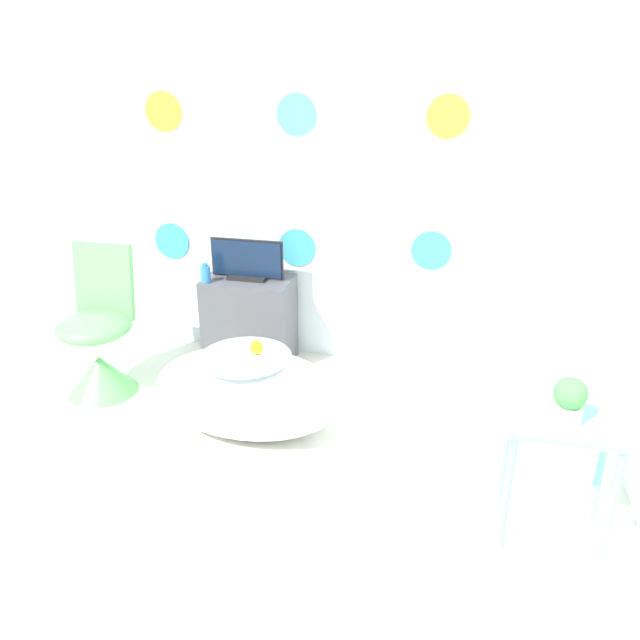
% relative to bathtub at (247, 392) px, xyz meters
% --- Properties ---
extents(ground_plane, '(12.00, 12.00, 0.00)m').
position_rel_bathtub_xyz_m(ground_plane, '(0.02, -1.03, -0.23)').
color(ground_plane, silver).
extents(wall_back_dotted, '(4.67, 0.05, 2.60)m').
position_rel_bathtub_xyz_m(wall_back_dotted, '(0.02, 1.00, 1.07)').
color(wall_back_dotted, white).
rests_on(wall_back_dotted, ground_plane).
extents(bathtub, '(1.00, 0.57, 0.45)m').
position_rel_bathtub_xyz_m(bathtub, '(0.00, 0.00, 0.00)').
color(bathtub, white).
rests_on(bathtub, ground_plane).
extents(rubber_duck, '(0.07, 0.07, 0.08)m').
position_rel_bathtub_xyz_m(rubber_duck, '(0.06, 0.01, 0.26)').
color(rubber_duck, yellow).
rests_on(rubber_duck, bathtub).
extents(chair, '(0.43, 0.43, 0.87)m').
position_rel_bathtub_xyz_m(chair, '(-0.98, 0.20, 0.05)').
color(chair, '#66C166').
rests_on(chair, ground_plane).
extents(tv_cabinet, '(0.55, 0.33, 0.57)m').
position_rel_bathtub_xyz_m(tv_cabinet, '(-0.26, 0.78, 0.05)').
color(tv_cabinet, '#4C4C51').
rests_on(tv_cabinet, ground_plane).
extents(tv, '(0.46, 0.12, 0.25)m').
position_rel_bathtub_xyz_m(tv, '(-0.26, 0.78, 0.45)').
color(tv, black).
rests_on(tv, tv_cabinet).
extents(vase, '(0.06, 0.06, 0.12)m').
position_rel_bathtub_xyz_m(vase, '(-0.48, 0.66, 0.39)').
color(vase, '#2D72B7').
rests_on(vase, tv_cabinet).
extents(side_table, '(0.43, 0.30, 0.55)m').
position_rel_bathtub_xyz_m(side_table, '(1.47, -0.45, 0.19)').
color(side_table, '#72D8B7').
rests_on(side_table, ground_plane).
extents(potted_plant_left, '(0.13, 0.13, 0.18)m').
position_rel_bathtub_xyz_m(potted_plant_left, '(1.47, -0.45, 0.41)').
color(potted_plant_left, white).
rests_on(potted_plant_left, side_table).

